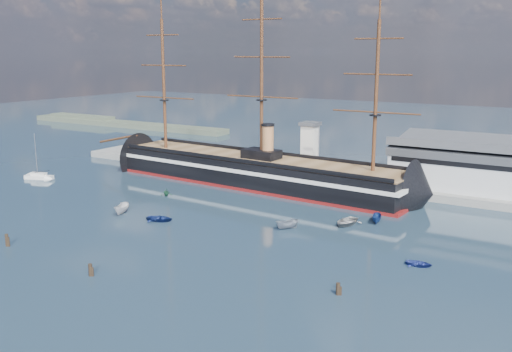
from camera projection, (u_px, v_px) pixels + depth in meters
The scene contains 16 objects.
ground at pixel (238, 205), 138.91m from camera, with size 600.00×600.00×0.00m, color #203343.
quay at pixel (336, 181), 163.83m from camera, with size 180.00×18.00×2.00m, color slate.
quay_tower at pixel (310, 147), 162.81m from camera, with size 5.00×5.00×15.00m.
shoreline at pixel (111, 122), 288.70m from camera, with size 120.00×10.00×4.00m.
warship at pixel (250, 170), 159.34m from camera, with size 113.41×22.46×53.94m.
sailboat at pixel (39, 176), 166.50m from camera, with size 8.79×4.91×13.50m.
motorboat_a at pixel (122, 214), 130.83m from camera, with size 7.16×2.62×2.86m, color silver.
motorboat_b at pixel (160, 221), 125.40m from camera, with size 3.70×1.48×1.73m, color navy.
motorboat_c at pixel (287, 229), 119.66m from camera, with size 6.11×2.24×2.44m, color slate.
motorboat_d at pixel (166, 196), 147.45m from camera, with size 5.56×2.41×2.04m, color #1A4A30.
motorboat_e at pixel (419, 266), 99.05m from camera, with size 2.82×1.13×1.32m, color navy.
motorboat_f at pixel (377, 223), 123.93m from camera, with size 5.95×2.18×2.38m, color navy.
motorboat_g at pixel (346, 225), 122.65m from camera, with size 4.43×1.77×2.07m, color gray.
piling_near_left at pixel (7, 246), 109.18m from camera, with size 0.64×0.64×3.15m, color black.
piling_near_mid at pixel (91, 276), 94.71m from camera, with size 0.64×0.64×2.83m, color black.
piling_far_right at pixel (338, 295), 87.35m from camera, with size 0.64×0.64×2.64m, color black.
Camera 1 is at (73.69, -72.27, 36.46)m, focal length 40.00 mm.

